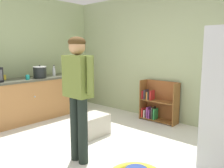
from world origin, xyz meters
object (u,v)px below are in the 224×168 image
(kitchen_counter, at_px, (27,100))
(bookshelf, at_px, (157,104))
(crock_pot, at_px, (40,72))
(teal_cup, at_px, (28,77))
(yellow_cup, at_px, (4,77))
(pet_carrier, at_px, (92,125))
(clear_bottle, at_px, (54,71))
(red_cup, at_px, (70,73))
(banana_bunch, at_px, (66,74))
(standing_person, at_px, (78,88))

(kitchen_counter, distance_m, bookshelf, 2.77)
(kitchen_counter, distance_m, crock_pot, 0.64)
(teal_cup, relative_size, yellow_cup, 1.00)
(pet_carrier, relative_size, teal_cup, 5.81)
(clear_bottle, relative_size, red_cup, 2.59)
(teal_cup, distance_m, red_cup, 1.14)
(bookshelf, height_order, banana_bunch, banana_bunch)
(bookshelf, relative_size, teal_cup, 8.95)
(bookshelf, distance_m, red_cup, 2.21)
(standing_person, distance_m, yellow_cup, 2.41)
(teal_cup, bearing_deg, standing_person, -10.64)
(teal_cup, xyz_separation_m, red_cup, (-0.08, 1.13, 0.00))
(yellow_cup, bearing_deg, red_cup, 78.89)
(bookshelf, distance_m, yellow_cup, 3.22)
(clear_bottle, xyz_separation_m, teal_cup, (0.17, -0.74, -0.05))
(standing_person, xyz_separation_m, banana_bunch, (-2.03, 1.34, -0.09))
(kitchen_counter, height_order, teal_cup, teal_cup)
(banana_bunch, relative_size, teal_cup, 1.67)
(kitchen_counter, bearing_deg, bookshelf, 41.44)
(pet_carrier, bearing_deg, crock_pot, -177.28)
(kitchen_counter, distance_m, red_cup, 1.19)
(bookshelf, height_order, standing_person, standing_person)
(standing_person, bearing_deg, clear_bottle, 153.03)
(kitchen_counter, relative_size, pet_carrier, 4.27)
(crock_pot, bearing_deg, bookshelf, 38.30)
(bookshelf, height_order, crock_pot, crock_pot)
(bookshelf, height_order, clear_bottle, clear_bottle)
(bookshelf, xyz_separation_m, pet_carrier, (-0.45, -1.49, -0.18))
(standing_person, bearing_deg, crock_pot, 161.56)
(clear_bottle, distance_m, yellow_cup, 1.08)
(bookshelf, relative_size, yellow_cup, 8.95)
(bookshelf, bearing_deg, kitchen_counter, -138.56)
(kitchen_counter, bearing_deg, teal_cup, -17.29)
(crock_pot, xyz_separation_m, yellow_cup, (-0.30, -0.64, -0.08))
(crock_pot, relative_size, yellow_cup, 2.94)
(standing_person, relative_size, pet_carrier, 3.03)
(red_cup, height_order, yellow_cup, same)
(clear_bottle, bearing_deg, pet_carrier, -12.05)
(bookshelf, xyz_separation_m, standing_person, (0.13, -2.27, 0.66))
(crock_pot, height_order, clear_bottle, crock_pot)
(standing_person, relative_size, crock_pot, 5.99)
(bookshelf, height_order, red_cup, red_cup)
(kitchen_counter, distance_m, teal_cup, 0.53)
(standing_person, bearing_deg, pet_carrier, 126.73)
(banana_bunch, bearing_deg, kitchen_counter, -100.98)
(banana_bunch, relative_size, yellow_cup, 1.67)
(crock_pot, xyz_separation_m, red_cup, (-0.01, 0.81, -0.08))
(pet_carrier, height_order, clear_bottle, clear_bottle)
(standing_person, relative_size, teal_cup, 17.60)
(standing_person, distance_m, red_cup, 2.61)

